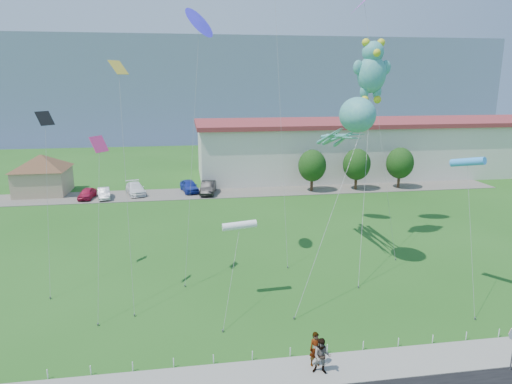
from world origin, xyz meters
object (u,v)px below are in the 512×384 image
at_px(parked_car_silver, 104,193).
at_px(octopus_kite, 349,126).
at_px(pedestrian_left, 316,349).
at_px(teddy_bear_kite, 372,70).
at_px(parked_car_white, 135,189).
at_px(pedestrian_right, 322,356).
at_px(pavilion, 42,170).
at_px(warehouse, 395,146).
at_px(parked_car_black, 208,188).
at_px(parked_car_red, 87,193).
at_px(parked_car_blue, 189,186).

relative_size(parked_car_silver, octopus_kite, 0.26).
bearing_deg(octopus_kite, pedestrian_left, -114.59).
bearing_deg(teddy_bear_kite, octopus_kite, -129.43).
bearing_deg(parked_car_white, pedestrian_right, -86.68).
bearing_deg(parked_car_silver, parked_car_white, 12.90).
relative_size(pavilion, parked_car_silver, 2.39).
distance_m(warehouse, parked_car_white, 39.48).
relative_size(pedestrian_right, parked_car_white, 0.37).
height_order(parked_car_black, octopus_kite, octopus_kite).
bearing_deg(octopus_kite, parked_car_silver, 133.85).
relative_size(parked_car_red, teddy_bear_kite, 0.22).
distance_m(warehouse, parked_car_black, 31.02).
bearing_deg(warehouse, pedestrian_left, -119.24).
relative_size(pedestrian_left, parked_car_white, 0.37).
bearing_deg(parked_car_blue, parked_car_black, -42.82).
height_order(parked_car_white, parked_car_black, parked_car_black).
height_order(pavilion, parked_car_white, pavilion).
distance_m(parked_car_red, parked_car_blue, 12.43).
bearing_deg(teddy_bear_kite, warehouse, 60.23).
xyz_separation_m(warehouse, parked_car_white, (-38.45, -8.27, -3.35)).
height_order(warehouse, octopus_kite, octopus_kite).
height_order(parked_car_red, parked_car_silver, parked_car_red).
distance_m(warehouse, teddy_bear_kite, 35.21).
height_order(parked_car_red, parked_car_white, parked_car_white).
distance_m(parked_car_silver, parked_car_black, 12.67).
xyz_separation_m(pedestrian_left, parked_car_blue, (-5.75, 38.34, -0.18)).
bearing_deg(pedestrian_left, parked_car_white, 105.35).
xyz_separation_m(parked_car_red, octopus_kite, (24.20, -23.32, 10.04)).
xyz_separation_m(pedestrian_right, parked_car_silver, (-16.20, 37.17, -0.32)).
relative_size(pavilion, pedestrian_left, 5.11).
bearing_deg(octopus_kite, pedestrian_right, -113.15).
xyz_separation_m(parked_car_white, parked_car_black, (9.08, -1.16, 0.07)).
bearing_deg(parked_car_silver, parked_car_black, -8.97).
distance_m(pedestrian_right, parked_car_black, 37.76).
distance_m(pavilion, teddy_bear_kite, 42.28).
bearing_deg(parked_car_silver, teddy_bear_kite, -48.05).
bearing_deg(teddy_bear_kite, parked_car_blue, 125.59).
distance_m(pedestrian_left, parked_car_silver, 39.90).
bearing_deg(pavilion, pedestrian_left, -59.23).
bearing_deg(parked_car_black, parked_car_white, -178.04).
relative_size(parked_car_black, octopus_kite, 0.32).
bearing_deg(pedestrian_left, parked_car_blue, 95.72).
xyz_separation_m(parked_car_white, parked_car_blue, (6.74, 0.24, 0.05)).
bearing_deg(parked_car_red, octopus_kite, -37.06).
height_order(pavilion, parked_car_blue, pavilion).
bearing_deg(pedestrian_left, warehouse, 57.95).
height_order(warehouse, parked_car_white, warehouse).
height_order(parked_car_blue, parked_car_black, parked_car_black).
distance_m(parked_car_blue, parked_car_black, 2.72).
bearing_deg(warehouse, pavilion, -173.16).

